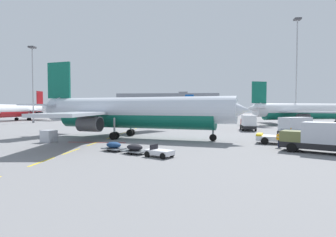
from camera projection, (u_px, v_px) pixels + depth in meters
ground at (242, 132)px, 51.74m from camera, size 400.00×400.00×0.00m
apron_paint_markings at (126, 132)px, 51.02m from camera, size 8.00×93.78×0.01m
airliner_foreground at (131, 112)px, 41.20m from camera, size 34.51×33.68×12.20m
pushback_tug at (283, 137)px, 34.32m from camera, size 6.57×4.50×2.08m
airliner_mid_left at (300, 111)px, 73.45m from camera, size 31.78×30.61×11.41m
airliner_far_center at (20, 110)px, 97.30m from camera, size 32.09×32.12×11.31m
airliner_far_right at (163, 111)px, 115.60m from camera, size 29.02×28.71×10.17m
catering_truck at (299, 127)px, 42.18m from camera, size 7.26×5.58×3.14m
fuel_service_truck at (321, 137)px, 27.41m from camera, size 7.22×5.71×3.14m
ground_power_truck at (248, 122)px, 55.32m from camera, size 3.04×7.15×3.14m
baggage_train at (135, 149)px, 27.02m from camera, size 8.18×5.55×1.14m
ground_crew_worker at (279, 139)px, 31.38m from camera, size 0.59×0.44×1.74m
uld_cargo_container at (49, 136)px, 36.31m from camera, size 1.97×1.94×1.60m
apron_light_mast_near at (33, 75)px, 82.36m from camera, size 1.80×1.80×23.21m
apron_light_mast_far at (297, 60)px, 77.63m from camera, size 1.80×1.80×30.13m
terminal_satellite at (169, 104)px, 183.89m from camera, size 65.62×25.29×15.43m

